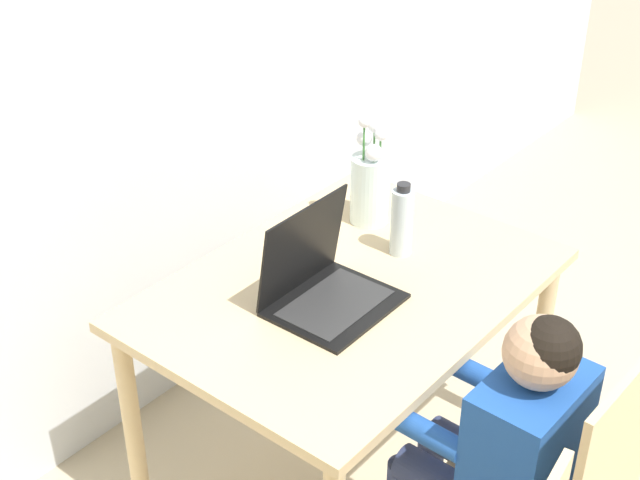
% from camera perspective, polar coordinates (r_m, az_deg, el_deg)
% --- Properties ---
extents(wall_back, '(6.40, 0.05, 2.50)m').
position_cam_1_polar(wall_back, '(2.54, -13.29, 12.45)').
color(wall_back, silver).
rests_on(wall_back, ground_plane).
extents(dining_table, '(1.10, 0.80, 0.70)m').
position_cam_1_polar(dining_table, '(2.42, 1.86, -4.50)').
color(dining_table, '#D6B784').
rests_on(dining_table, ground_plane).
extents(person_seated, '(0.31, 0.43, 0.97)m').
position_cam_1_polar(person_seated, '(2.10, 11.56, -12.49)').
color(person_seated, '#1E4C9E').
rests_on(person_seated, ground_plane).
extents(laptop, '(0.32, 0.26, 0.26)m').
position_cam_1_polar(laptop, '(2.27, 0.10, -2.65)').
color(laptop, black).
rests_on(laptop, dining_table).
extents(flower_vase, '(0.12, 0.12, 0.34)m').
position_cam_1_polar(flower_vase, '(2.61, 3.22, 3.62)').
color(flower_vase, silver).
rests_on(flower_vase, dining_table).
extents(water_bottle, '(0.06, 0.06, 0.22)m').
position_cam_1_polar(water_bottle, '(2.47, 5.26, 1.22)').
color(water_bottle, silver).
rests_on(water_bottle, dining_table).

